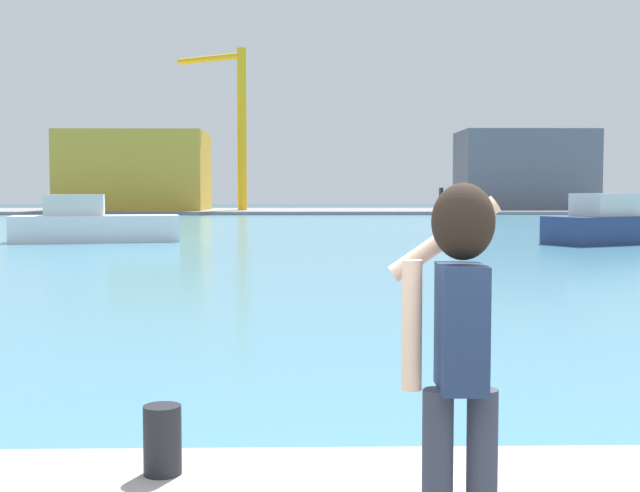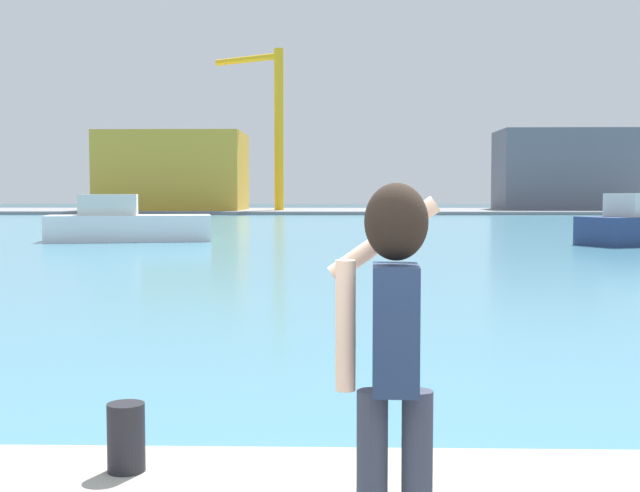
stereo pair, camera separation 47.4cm
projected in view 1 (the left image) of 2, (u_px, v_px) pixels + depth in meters
name	position (u px, v px, depth m)	size (l,w,h in m)	color
ground_plane	(314.00, 229.00, 53.59)	(220.00, 220.00, 0.00)	#334751
harbor_water	(313.00, 228.00, 55.59)	(140.00, 100.00, 0.02)	teal
far_shore_dock	(309.00, 211.00, 95.48)	(140.00, 20.00, 0.36)	gray
person_photographer	(459.00, 335.00, 3.76)	(0.53, 0.55, 1.74)	#2D3342
harbor_bollard	(162.00, 440.00, 5.09)	(0.23, 0.23, 0.42)	black
boat_moored	(92.00, 224.00, 39.79)	(7.98, 3.92, 2.22)	white
boat_moored_2	(615.00, 225.00, 38.36)	(7.28, 5.31, 2.28)	navy
warehouse_left	(135.00, 171.00, 93.28)	(15.57, 11.03, 8.55)	gold
warehouse_right	(525.00, 170.00, 97.59)	(14.97, 9.24, 8.97)	slate
port_crane	(236.00, 115.00, 92.05)	(8.07, 5.51, 17.47)	yellow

